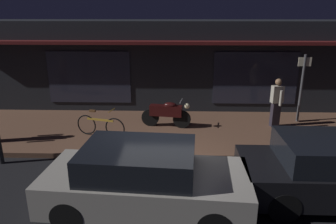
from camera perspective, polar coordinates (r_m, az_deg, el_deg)
name	(u,v)px	position (r m, az deg, el deg)	size (l,w,h in m)	color
ground_plane	(168,178)	(7.94, -0.05, -11.92)	(60.00, 60.00, 0.00)	black
sidewalk_slab	(170,131)	(10.62, 0.44, -3.51)	(18.00, 4.00, 0.15)	brown
storefront_building	(172,64)	(13.45, 0.78, 8.70)	(18.00, 3.30, 3.60)	black
motorcycle	(167,113)	(10.65, -0.20, -0.17)	(1.70, 0.58, 0.97)	black
bicycle_parked	(100,126)	(10.12, -12.19, -2.42)	(1.61, 0.55, 0.91)	black
person_bystander	(276,102)	(11.22, 19.13, 1.78)	(0.41, 0.62, 1.67)	#28232D
sign_post	(302,84)	(11.93, 23.17, 4.64)	(0.44, 0.09, 2.40)	#47474C
parked_car_near	(144,180)	(6.48, -4.38, -12.22)	(4.22, 2.06, 1.42)	black
parked_car_far	(336,171)	(7.68, 28.23, -9.39)	(4.12, 1.81, 1.42)	black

